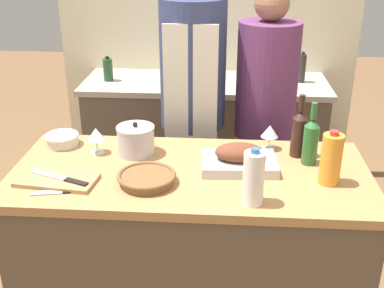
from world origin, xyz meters
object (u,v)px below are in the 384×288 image
wicker_basket (147,178)px  condiment_bottle_short (302,68)px  milk_jug (254,178)px  knife_paring (59,192)px  stock_pot (136,140)px  wine_bottle_dark (299,132)px  condiment_bottle_tall (206,70)px  cutting_board (57,180)px  roasting_pan (239,159)px  person_cook_guest (265,115)px  condiment_bottle_extra (108,70)px  juice_jug (331,159)px  knife_chef (61,178)px  person_cook_aproned (193,103)px  wine_glass_left (96,135)px  wine_glass_right (270,132)px  mixing_bowl (62,139)px  wine_bottle_green (311,140)px

wicker_basket → condiment_bottle_short: (0.86, 1.63, 0.05)m
milk_jug → knife_paring: (-0.78, 0.02, -0.11)m
stock_pot → wine_bottle_dark: bearing=2.5°
condiment_bottle_tall → cutting_board: bearing=-108.1°
roasting_pan → person_cook_guest: bearing=77.2°
knife_paring → condiment_bottle_short: 2.11m
condiment_bottle_extra → juice_jug: bearing=-49.3°
juice_jug → knife_chef: juice_jug is taller
person_cook_aproned → wine_glass_left: bearing=-126.3°
juice_jug → condiment_bottle_short: (0.10, 1.57, -0.04)m
milk_jug → person_cook_aproned: size_ratio=0.13×
wine_bottle_dark → roasting_pan: bearing=-151.1°
wine_glass_left → condiment_bottle_tall: (0.46, 1.39, -0.06)m
person_cook_aproned → knife_chef: bearing=-119.6°
person_cook_aproned → cutting_board: bearing=-120.6°
milk_jug → cutting_board: bearing=172.3°
wicker_basket → wine_glass_right: bearing=35.7°
mixing_bowl → knife_chef: bearing=-72.8°
stock_pot → cutting_board: bearing=-132.9°
mixing_bowl → wine_bottle_green: wine_bottle_green is taller
stock_pot → wine_bottle_dark: size_ratio=0.60×
mixing_bowl → person_cook_guest: 1.17m
wine_bottle_green → stock_pot: bearing=176.6°
milk_jug → knife_paring: 0.79m
wine_bottle_dark → wicker_basket: bearing=-154.2°
juice_jug → wine_bottle_green: bearing=107.0°
condiment_bottle_short → mixing_bowl: bearing=-136.6°
juice_jug → knife_paring: juice_jug is taller
mixing_bowl → wine_glass_left: 0.22m
roasting_pan → condiment_bottle_short: 1.53m
milk_jug → mixing_bowl: bearing=151.9°
wicker_basket → knife_paring: size_ratio=1.18×
wicker_basket → cutting_board: 0.38m
milk_jug → knife_paring: milk_jug is taller
stock_pot → mixing_bowl: stock_pot is taller
wine_glass_right → milk_jug: bearing=-101.1°
wine_bottle_green → person_cook_guest: bearing=103.3°
wine_glass_left → condiment_bottle_short: bearing=49.6°
juice_jug → knife_paring: 1.13m
condiment_bottle_tall → condiment_bottle_short: condiment_bottle_short is taller
wine_bottle_dark → condiment_bottle_extra: size_ratio=1.69×
mixing_bowl → condiment_bottle_tall: (0.65, 1.32, 0.00)m
wine_bottle_green → mixing_bowl: bearing=174.4°
mixing_bowl → condiment_bottle_short: 1.85m
milk_jug → juice_jug: bearing=29.9°
condiment_bottle_extra → person_cook_guest: size_ratio=0.11×
wine_glass_left → knife_paring: wine_glass_left is taller
person_cook_guest → wine_glass_right: bearing=-105.7°
stock_pot → person_cook_guest: size_ratio=0.11×
wine_glass_left → knife_chef: size_ratio=0.46×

